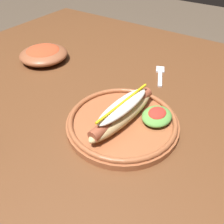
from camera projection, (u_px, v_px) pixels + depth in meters
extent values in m
cube|color=brown|center=(42.00, 110.00, 0.65)|extent=(1.37, 1.08, 0.04)
cylinder|color=brown|center=(75.00, 81.00, 1.46)|extent=(0.06, 0.06, 0.70)
cylinder|color=#9E5633|center=(122.00, 124.00, 0.57)|extent=(0.27, 0.27, 0.02)
torus|color=#9E5633|center=(123.00, 120.00, 0.57)|extent=(0.26, 0.26, 0.01)
ellipsoid|color=tan|center=(123.00, 115.00, 0.56)|extent=(0.23, 0.07, 0.04)
cylinder|color=#9E4C33|center=(123.00, 112.00, 0.55)|extent=(0.21, 0.04, 0.03)
ellipsoid|color=silver|center=(123.00, 106.00, 0.54)|extent=(0.17, 0.06, 0.02)
cylinder|color=yellow|center=(123.00, 102.00, 0.53)|extent=(0.18, 0.02, 0.01)
ellipsoid|color=#5B9942|center=(157.00, 116.00, 0.56)|extent=(0.08, 0.07, 0.02)
ellipsoid|color=red|center=(157.00, 113.00, 0.56)|extent=(0.05, 0.04, 0.01)
cube|color=silver|center=(160.00, 79.00, 0.74)|extent=(0.08, 0.05, 0.00)
cube|color=silver|center=(160.00, 69.00, 0.79)|extent=(0.04, 0.04, 0.00)
ellipsoid|color=brown|center=(44.00, 54.00, 0.83)|extent=(0.16, 0.16, 0.04)
ellipsoid|color=#B74223|center=(43.00, 51.00, 0.82)|extent=(0.11, 0.11, 0.02)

